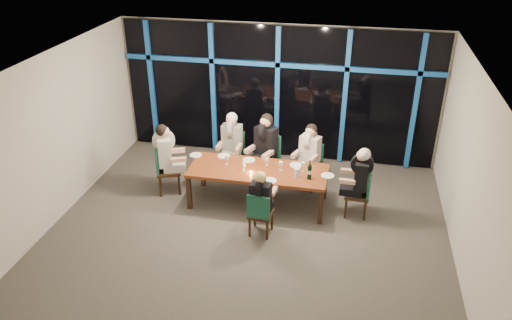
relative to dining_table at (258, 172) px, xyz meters
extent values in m
plane|color=#544F4A|center=(0.00, -0.80, -0.68)|extent=(7.00, 7.00, 0.00)
cube|color=beige|center=(0.00, 2.20, 0.82)|extent=(7.00, 0.04, 3.00)
cube|color=beige|center=(0.00, -3.80, 0.82)|extent=(7.00, 0.04, 3.00)
cube|color=beige|center=(-3.50, -0.80, 0.82)|extent=(0.04, 6.00, 3.00)
cube|color=beige|center=(3.50, -0.80, 0.82)|extent=(0.04, 6.00, 3.00)
cube|color=white|center=(0.00, -0.80, 2.32)|extent=(7.00, 6.00, 0.04)
cube|color=black|center=(0.00, 2.14, 0.82)|extent=(6.86, 0.04, 2.94)
cube|color=#154FA3|center=(-2.90, 2.09, 0.82)|extent=(0.10, 0.10, 2.94)
cube|color=#154FA3|center=(-1.45, 2.09, 0.82)|extent=(0.10, 0.10, 2.94)
cube|color=#154FA3|center=(0.00, 2.09, 0.82)|extent=(0.10, 0.10, 2.94)
cube|color=#154FA3|center=(1.45, 2.09, 0.82)|extent=(0.10, 0.10, 2.94)
cube|color=#154FA3|center=(2.90, 2.09, 0.82)|extent=(0.10, 0.10, 2.94)
cube|color=#154FA3|center=(0.00, 2.09, 1.48)|extent=(6.86, 0.10, 0.10)
cube|color=#FF2D14|center=(1.10, 2.45, 1.47)|extent=(0.60, 0.05, 0.35)
cube|color=brown|center=(0.00, 0.00, 0.04)|extent=(2.60, 1.00, 0.06)
cube|color=black|center=(-1.24, -0.44, -0.34)|extent=(0.08, 0.08, 0.69)
cube|color=black|center=(1.24, -0.44, -0.34)|extent=(0.08, 0.08, 0.69)
cube|color=black|center=(-1.24, 0.44, -0.34)|extent=(0.08, 0.08, 0.69)
cube|color=black|center=(1.24, 0.44, -0.34)|extent=(0.08, 0.08, 0.69)
cube|color=black|center=(-0.75, 0.95, -0.23)|extent=(0.47, 0.47, 0.06)
cube|color=#1B5841|center=(-0.75, 1.15, 0.04)|extent=(0.45, 0.06, 0.50)
cube|color=black|center=(-0.94, 0.77, -0.47)|extent=(0.04, 0.04, 0.42)
cube|color=black|center=(-0.58, 0.76, -0.47)|extent=(0.04, 0.04, 0.42)
cube|color=black|center=(-0.93, 1.13, -0.47)|extent=(0.04, 0.04, 0.42)
cube|color=black|center=(-0.57, 1.12, -0.47)|extent=(0.04, 0.04, 0.42)
cube|color=black|center=(-0.03, 0.84, -0.20)|extent=(0.63, 0.63, 0.06)
cube|color=#1B5841|center=(0.05, 1.03, 0.08)|extent=(0.46, 0.24, 0.53)
cube|color=black|center=(-0.28, 0.73, -0.46)|extent=(0.06, 0.06, 0.45)
cube|color=black|center=(0.07, 0.58, -0.46)|extent=(0.06, 0.06, 0.45)
cube|color=black|center=(-0.13, 1.09, -0.46)|extent=(0.06, 0.06, 0.45)
cube|color=black|center=(0.22, 0.94, -0.46)|extent=(0.06, 0.06, 0.45)
cube|color=black|center=(0.87, 0.82, -0.25)|extent=(0.56, 0.56, 0.06)
cube|color=#1B5841|center=(0.93, 1.01, 0.02)|extent=(0.43, 0.20, 0.49)
cube|color=black|center=(0.64, 0.72, -0.48)|extent=(0.05, 0.05, 0.41)
cube|color=black|center=(0.97, 0.60, -0.48)|extent=(0.05, 0.05, 0.41)
cube|color=black|center=(0.76, 1.05, -0.48)|extent=(0.05, 0.05, 0.41)
cube|color=black|center=(1.09, 0.93, -0.48)|extent=(0.05, 0.05, 0.41)
cube|color=black|center=(-1.84, 0.10, -0.22)|extent=(0.60, 0.60, 0.06)
cube|color=#1B5841|center=(-2.03, 0.02, 0.06)|extent=(0.22, 0.45, 0.51)
cube|color=black|center=(-1.60, 0.00, -0.47)|extent=(0.05, 0.05, 0.43)
cube|color=black|center=(-1.74, 0.34, -0.47)|extent=(0.05, 0.05, 0.43)
cube|color=black|center=(-1.94, -0.14, -0.47)|extent=(0.05, 0.05, 0.43)
cube|color=black|center=(-2.08, 0.20, -0.47)|extent=(0.05, 0.05, 0.43)
cube|color=black|center=(1.86, 0.00, -0.25)|extent=(0.44, 0.44, 0.06)
cube|color=#1B5841|center=(2.05, -0.01, 0.01)|extent=(0.06, 0.44, 0.48)
cube|color=black|center=(1.69, 0.18, -0.48)|extent=(0.04, 0.04, 0.41)
cube|color=black|center=(1.68, -0.17, -0.48)|extent=(0.04, 0.04, 0.41)
cube|color=black|center=(2.04, 0.17, -0.48)|extent=(0.04, 0.04, 0.41)
cube|color=black|center=(2.03, -0.18, -0.48)|extent=(0.04, 0.04, 0.41)
cube|color=black|center=(0.24, -0.94, -0.28)|extent=(0.43, 0.43, 0.05)
cube|color=#1B5841|center=(0.23, -1.12, -0.05)|extent=(0.40, 0.08, 0.44)
cube|color=black|center=(0.42, -0.80, -0.50)|extent=(0.04, 0.04, 0.37)
cube|color=black|center=(0.10, -0.77, -0.50)|extent=(0.04, 0.04, 0.37)
cube|color=black|center=(0.39, -1.12, -0.50)|extent=(0.04, 0.04, 0.37)
cube|color=black|center=(0.07, -1.09, -0.50)|extent=(0.04, 0.04, 0.37)
cube|color=black|center=(-0.76, 0.82, -0.13)|extent=(0.37, 0.43, 0.14)
cube|color=black|center=(-0.75, 0.99, 0.20)|extent=(0.41, 0.25, 0.56)
cylinder|color=black|center=(-0.75, 0.99, 0.43)|extent=(0.11, 0.43, 0.42)
sphere|color=tan|center=(-0.75, 0.97, 0.61)|extent=(0.21, 0.21, 0.21)
sphere|color=silver|center=(-0.75, 1.01, 0.64)|extent=(0.23, 0.23, 0.23)
cube|color=tan|center=(-0.96, 0.75, 0.11)|extent=(0.09, 0.30, 0.08)
cube|color=tan|center=(-0.56, 0.74, 0.11)|extent=(0.09, 0.30, 0.08)
cube|color=black|center=(-0.08, 0.72, -0.10)|extent=(0.53, 0.56, 0.15)
cube|color=black|center=(-0.02, 0.88, 0.25)|extent=(0.49, 0.40, 0.60)
cylinder|color=black|center=(-0.02, 0.88, 0.49)|extent=(0.27, 0.45, 0.45)
sphere|color=tan|center=(-0.02, 0.86, 0.68)|extent=(0.22, 0.22, 0.22)
sphere|color=black|center=(-0.01, 0.89, 0.71)|extent=(0.24, 0.24, 0.24)
cube|color=tan|center=(-0.31, 0.72, 0.11)|extent=(0.20, 0.33, 0.09)
cube|color=tan|center=(0.08, 0.56, 0.11)|extent=(0.20, 0.33, 0.09)
cube|color=silver|center=(0.83, 0.71, -0.15)|extent=(0.47, 0.50, 0.14)
cube|color=silver|center=(0.88, 0.86, 0.17)|extent=(0.44, 0.35, 0.54)
cylinder|color=silver|center=(0.88, 0.86, 0.39)|extent=(0.23, 0.42, 0.41)
sphere|color=tan|center=(0.87, 0.84, 0.56)|extent=(0.20, 0.20, 0.20)
sphere|color=black|center=(0.89, 0.88, 0.59)|extent=(0.22, 0.22, 0.22)
cube|color=tan|center=(0.62, 0.71, 0.11)|extent=(0.17, 0.30, 0.08)
cube|color=tan|center=(0.98, 0.58, 0.11)|extent=(0.17, 0.30, 0.08)
cube|color=silver|center=(-1.73, 0.15, -0.12)|extent=(0.54, 0.51, 0.14)
cube|color=silver|center=(-1.88, 0.09, 0.22)|extent=(0.39, 0.47, 0.58)
cylinder|color=silver|center=(-1.88, 0.09, 0.45)|extent=(0.44, 0.26, 0.43)
sphere|color=tan|center=(-1.86, 0.09, 0.63)|extent=(0.22, 0.22, 0.22)
sphere|color=black|center=(-1.90, 0.08, 0.67)|extent=(0.24, 0.24, 0.24)
cube|color=tan|center=(-1.57, -0.01, 0.11)|extent=(0.32, 0.19, 0.08)
cube|color=tan|center=(-1.73, 0.37, 0.11)|extent=(0.32, 0.19, 0.08)
cube|color=black|center=(1.74, 0.00, -0.15)|extent=(0.41, 0.36, 0.14)
cube|color=black|center=(1.90, 0.00, 0.17)|extent=(0.24, 0.39, 0.54)
cylinder|color=black|center=(1.90, 0.00, 0.38)|extent=(0.41, 0.11, 0.41)
sphere|color=tan|center=(1.88, 0.00, 0.56)|extent=(0.20, 0.20, 0.20)
sphere|color=silver|center=(1.92, 0.00, 0.59)|extent=(0.22, 0.22, 0.22)
cube|color=tan|center=(1.67, 0.20, 0.11)|extent=(0.29, 0.08, 0.08)
cube|color=tan|center=(1.66, -0.19, 0.11)|extent=(0.29, 0.08, 0.08)
cube|color=black|center=(0.25, -0.84, -0.20)|extent=(0.35, 0.40, 0.12)
cube|color=black|center=(0.24, -0.98, 0.10)|extent=(0.37, 0.24, 0.49)
cylinder|color=black|center=(0.24, -0.98, 0.29)|extent=(0.12, 0.38, 0.37)
sphere|color=tan|center=(0.24, -0.96, 0.45)|extent=(0.19, 0.19, 0.19)
sphere|color=tan|center=(0.24, -1.00, 0.48)|extent=(0.20, 0.20, 0.20)
cube|color=tan|center=(0.44, -0.78, 0.10)|extent=(0.09, 0.27, 0.07)
cube|color=tan|center=(0.08, -0.75, 0.10)|extent=(0.09, 0.27, 0.07)
cylinder|color=white|center=(-0.77, 0.39, 0.08)|extent=(0.24, 0.24, 0.01)
cylinder|color=white|center=(-0.25, 0.32, 0.08)|extent=(0.24, 0.24, 0.01)
cylinder|color=white|center=(0.67, 0.30, 0.08)|extent=(0.24, 0.24, 0.01)
cylinder|color=white|center=(-1.28, 0.32, 0.08)|extent=(0.24, 0.24, 0.01)
cylinder|color=white|center=(1.28, 0.01, 0.08)|extent=(0.24, 0.24, 0.01)
cylinder|color=white|center=(0.30, -0.39, 0.08)|extent=(0.24, 0.24, 0.01)
cylinder|color=black|center=(0.98, -0.15, 0.20)|extent=(0.08, 0.08, 0.27)
cylinder|color=black|center=(0.98, -0.15, 0.38)|extent=(0.03, 0.03, 0.10)
cylinder|color=silver|center=(0.98, -0.15, 0.20)|extent=(0.08, 0.08, 0.07)
cylinder|color=silver|center=(0.75, -0.14, 0.16)|extent=(0.10, 0.10, 0.18)
cylinder|color=silver|center=(0.80, -0.14, 0.17)|extent=(0.01, 0.01, 0.12)
cylinder|color=#F59749|center=(-0.11, -0.16, 0.08)|extent=(0.05, 0.05, 0.03)
cylinder|color=silver|center=(-0.25, -0.09, 0.07)|extent=(0.06, 0.06, 0.01)
cylinder|color=silver|center=(-0.25, -0.09, 0.12)|extent=(0.01, 0.01, 0.09)
cylinder|color=silver|center=(-0.25, -0.09, 0.19)|extent=(0.06, 0.06, 0.06)
cylinder|color=white|center=(0.13, 0.19, 0.07)|extent=(0.06, 0.06, 0.01)
cylinder|color=white|center=(0.13, 0.19, 0.12)|extent=(0.01, 0.01, 0.09)
cylinder|color=white|center=(0.13, 0.19, 0.19)|extent=(0.06, 0.06, 0.06)
cylinder|color=silver|center=(0.42, 0.05, 0.07)|extent=(0.07, 0.07, 0.01)
cylinder|color=silver|center=(0.42, 0.05, 0.13)|extent=(0.01, 0.01, 0.10)
cylinder|color=silver|center=(0.42, 0.05, 0.21)|extent=(0.07, 0.07, 0.07)
cylinder|color=silver|center=(-0.63, 0.08, 0.07)|extent=(0.07, 0.07, 0.01)
cylinder|color=silver|center=(-0.63, 0.08, 0.13)|extent=(0.01, 0.01, 0.11)
cylinder|color=silver|center=(-0.63, 0.08, 0.22)|extent=(0.07, 0.07, 0.07)
cylinder|color=silver|center=(0.83, 0.10, 0.07)|extent=(0.07, 0.07, 0.01)
cylinder|color=silver|center=(0.83, 0.10, 0.13)|extent=(0.01, 0.01, 0.11)
cylinder|color=silver|center=(0.83, 0.10, 0.22)|extent=(0.07, 0.07, 0.07)
camera|label=1|loc=(1.63, -8.07, 4.56)|focal=35.00mm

